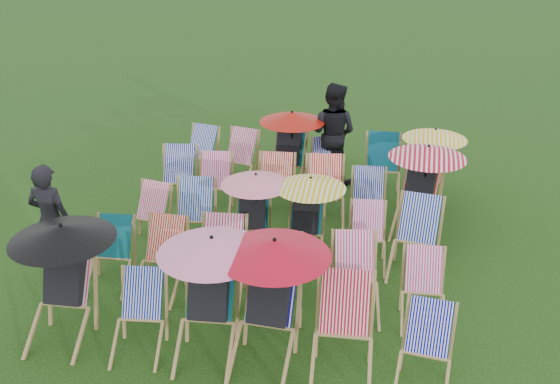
% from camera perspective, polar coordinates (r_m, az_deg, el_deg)
% --- Properties ---
extents(ground, '(100.00, 100.00, 0.00)m').
position_cam_1_polar(ground, '(8.97, -0.22, -5.98)').
color(ground, black).
rests_on(ground, ground).
extents(deckchair_0, '(1.18, 1.24, 1.40)m').
position_cam_1_polar(deckchair_0, '(7.53, -19.39, -7.66)').
color(deckchair_0, '#A3814C').
rests_on(deckchair_0, ground).
extents(deckchair_1, '(0.67, 0.86, 0.86)m').
position_cam_1_polar(deckchair_1, '(7.25, -12.83, -11.12)').
color(deckchair_1, '#A3814C').
rests_on(deckchair_1, ground).
extents(deckchair_2, '(1.19, 1.26, 1.41)m').
position_cam_1_polar(deckchair_2, '(6.90, -6.60, -9.40)').
color(deckchair_2, '#A3814C').
rests_on(deckchair_2, ground).
extents(deckchair_3, '(1.21, 1.26, 1.44)m').
position_cam_1_polar(deckchair_3, '(6.78, -1.11, -9.80)').
color(deckchair_3, '#A3814C').
rests_on(deckchair_3, ground).
extents(deckchair_4, '(0.73, 0.98, 1.02)m').
position_cam_1_polar(deckchair_4, '(6.75, 5.80, -12.71)').
color(deckchair_4, '#A3814C').
rests_on(deckchair_4, ground).
extents(deckchair_5, '(0.64, 0.83, 0.85)m').
position_cam_1_polar(deckchair_5, '(6.77, 13.15, -14.17)').
color(deckchair_5, '#A3814C').
rests_on(deckchair_5, ground).
extents(deckchair_6, '(0.63, 0.83, 0.85)m').
position_cam_1_polar(deckchair_6, '(8.49, -15.32, -5.63)').
color(deckchair_6, '#A3814C').
rests_on(deckchair_6, ground).
extents(deckchair_7, '(0.61, 0.85, 0.91)m').
position_cam_1_polar(deckchair_7, '(8.19, -10.96, -6.09)').
color(deckchair_7, '#A3814C').
rests_on(deckchair_7, ground).
extents(deckchair_8, '(0.72, 0.95, 0.97)m').
position_cam_1_polar(deckchair_8, '(7.97, -5.51, -6.42)').
color(deckchair_8, '#A3814C').
rests_on(deckchair_8, ground).
extents(deckchair_9, '(0.71, 0.89, 0.88)m').
position_cam_1_polar(deckchair_9, '(7.71, -0.01, -7.87)').
color(deckchair_9, '#A3814C').
rests_on(deckchair_9, ground).
extents(deckchair_10, '(0.75, 0.94, 0.92)m').
position_cam_1_polar(deckchair_10, '(7.70, 6.92, -7.90)').
color(deckchair_10, '#A3814C').
rests_on(deckchair_10, ground).
extents(deckchair_11, '(0.60, 0.80, 0.83)m').
position_cam_1_polar(deckchair_11, '(7.72, 13.02, -8.78)').
color(deckchair_11, '#A3814C').
rests_on(deckchair_11, ground).
extents(deckchair_12, '(0.67, 0.86, 0.85)m').
position_cam_1_polar(deckchair_12, '(9.34, -12.16, -2.29)').
color(deckchair_12, '#A3814C').
rests_on(deckchair_12, ground).
extents(deckchair_13, '(0.75, 0.96, 0.95)m').
position_cam_1_polar(deckchair_13, '(9.08, -7.96, -2.40)').
color(deckchair_13, '#A3814C').
rests_on(deckchair_13, ground).
extents(deckchair_14, '(0.99, 1.07, 1.17)m').
position_cam_1_polar(deckchair_14, '(8.85, -2.47, -1.90)').
color(deckchair_14, '#A3814C').
rests_on(deckchair_14, ground).
extents(deckchair_15, '(0.99, 1.04, 1.18)m').
position_cam_1_polar(deckchair_15, '(8.74, 2.43, -2.25)').
color(deckchair_15, '#A3814C').
rests_on(deckchair_15, ground).
extents(deckchair_16, '(0.62, 0.81, 0.82)m').
position_cam_1_polar(deckchair_16, '(8.71, 8.00, -4.15)').
color(deckchair_16, '#A3814C').
rests_on(deckchair_16, ground).
extents(deckchair_17, '(0.76, 0.98, 0.99)m').
position_cam_1_polar(deckchair_17, '(8.62, 12.30, -4.26)').
color(deckchair_17, '#A3814C').
rests_on(deckchair_17, ground).
extents(deckchair_18, '(0.75, 0.95, 0.95)m').
position_cam_1_polar(deckchair_18, '(10.36, -9.44, 1.09)').
color(deckchair_18, '#A3814C').
rests_on(deckchair_18, ground).
extents(deckchair_19, '(0.72, 0.91, 0.90)m').
position_cam_1_polar(deckchair_19, '(10.12, -6.04, 0.55)').
color(deckchair_19, '#A3814C').
rests_on(deckchair_19, ground).
extents(deckchair_20, '(0.72, 0.95, 0.97)m').
position_cam_1_polar(deckchair_20, '(9.83, -0.54, 0.16)').
color(deckchair_20, '#A3814C').
rests_on(deckchair_20, ground).
extents(deckchair_21, '(0.79, 1.00, 1.00)m').
position_cam_1_polar(deckchair_21, '(9.71, 4.10, -0.17)').
color(deckchair_21, '#A3814C').
rests_on(deckchair_21, ground).
extents(deckchair_22, '(0.65, 0.86, 0.88)m').
position_cam_1_polar(deckchair_22, '(9.64, 8.06, -0.94)').
color(deckchair_22, '#A3814C').
rests_on(deckchair_22, ground).
extents(deckchair_23, '(1.15, 1.23, 1.37)m').
position_cam_1_polar(deckchair_23, '(9.57, 12.68, 0.33)').
color(deckchair_23, '#A3814C').
rests_on(deckchair_23, ground).
extents(deckchair_24, '(0.75, 0.94, 0.92)m').
position_cam_1_polar(deckchair_24, '(11.37, -7.64, 3.34)').
color(deckchair_24, '#A3814C').
rests_on(deckchair_24, ground).
extents(deckchair_25, '(0.76, 0.95, 0.93)m').
position_cam_1_polar(deckchair_25, '(11.08, -4.03, 2.96)').
color(deckchair_25, '#A3814C').
rests_on(deckchair_25, ground).
extents(deckchair_26, '(1.13, 1.18, 1.34)m').
position_cam_1_polar(deckchair_26, '(10.90, 0.74, 4.00)').
color(deckchair_26, '#A3814C').
rests_on(deckchair_26, ground).
extents(deckchair_27, '(0.62, 0.83, 0.87)m').
position_cam_1_polar(deckchair_27, '(10.80, 4.04, 2.17)').
color(deckchair_27, '#A3814C').
rests_on(deckchair_27, ground).
extents(deckchair_28, '(0.71, 0.96, 1.00)m').
position_cam_1_polar(deckchair_28, '(10.77, 9.32, 2.19)').
color(deckchair_28, '#A3814C').
rests_on(deckchair_28, ground).
extents(deckchair_29, '(1.06, 1.12, 1.25)m').
position_cam_1_polar(deckchair_29, '(10.63, 13.44, 2.44)').
color(deckchair_29, '#A3814C').
rests_on(deckchair_29, ground).
extents(person_left, '(0.58, 0.39, 1.59)m').
position_cam_1_polar(person_left, '(8.81, -20.23, -2.41)').
color(person_left, black).
rests_on(person_left, ground).
extents(person_rear, '(1.03, 0.90, 1.81)m').
position_cam_1_polar(person_rear, '(11.10, 4.84, 5.41)').
color(person_rear, black).
rests_on(person_rear, ground).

